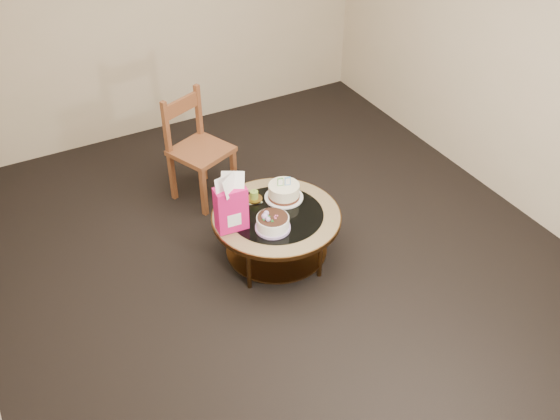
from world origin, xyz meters
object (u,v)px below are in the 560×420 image
decorated_cake (273,223)px  cream_cake (284,192)px  gift_bag (231,203)px  coffee_table (276,222)px  dining_chair (197,148)px

decorated_cake → cream_cake: 0.40m
gift_bag → coffee_table: bearing=2.6°
coffee_table → dining_chair: dining_chair is taller
decorated_cake → gift_bag: size_ratio=0.57×
gift_bag → dining_chair: (0.18, 1.11, -0.19)m
cream_cake → dining_chair: (-0.35, 0.96, -0.01)m
coffee_table → dining_chair: size_ratio=1.02×
decorated_cake → dining_chair: size_ratio=0.27×
coffee_table → gift_bag: (-0.37, 0.01, 0.31)m
dining_chair → coffee_table: bearing=-103.1°
cream_cake → decorated_cake: bearing=-112.9°
coffee_table → cream_cake: (0.15, 0.16, 0.14)m
cream_cake → dining_chair: bearing=128.0°
cream_cake → dining_chair: dining_chair is taller
decorated_cake → coffee_table: bearing=53.0°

